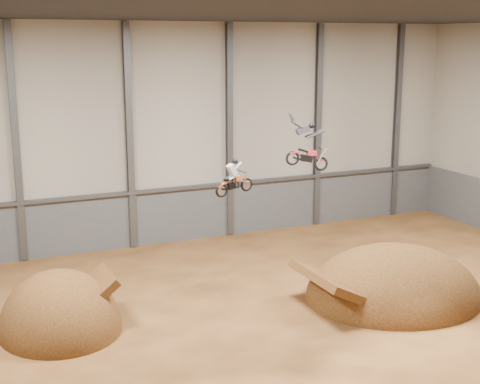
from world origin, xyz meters
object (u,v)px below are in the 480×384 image
(takeoff_ramp, at_px, (61,329))
(landing_ramp, at_px, (393,297))
(fmx_rider_a, at_px, (235,175))
(fmx_rider_b, at_px, (306,143))

(takeoff_ramp, bearing_deg, landing_ramp, -10.32)
(fmx_rider_a, relative_size, fmx_rider_b, 0.68)
(fmx_rider_b, bearing_deg, takeoff_ramp, -163.65)
(takeoff_ramp, height_order, fmx_rider_b, fmx_rider_b)
(fmx_rider_a, xyz_separation_m, fmx_rider_b, (4.50, 1.02, 1.17))
(landing_ramp, relative_size, fmx_rider_a, 4.36)
(takeoff_ramp, height_order, fmx_rider_a, fmx_rider_a)
(takeoff_ramp, xyz_separation_m, fmx_rider_b, (13.16, 1.04, 7.63))
(landing_ramp, xyz_separation_m, fmx_rider_b, (-3.04, 3.99, 7.63))
(landing_ramp, bearing_deg, fmx_rider_b, 127.32)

